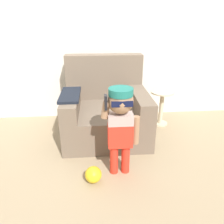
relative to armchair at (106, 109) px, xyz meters
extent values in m
plane|color=#998466|center=(-0.17, -0.05, -0.33)|extent=(10.00, 10.00, 0.00)
cube|color=silver|center=(-0.17, 0.62, 0.97)|extent=(10.00, 0.05, 2.60)
cube|color=#6B5B4C|center=(0.00, -0.08, -0.14)|extent=(1.04, 1.02, 0.39)
cube|color=#6B5B4C|center=(0.00, 0.33, 0.36)|extent=(1.04, 0.21, 0.60)
cube|color=#6B5B4C|center=(-0.43, -0.18, 0.16)|extent=(0.19, 0.82, 0.20)
cube|color=#6B5B4C|center=(0.43, -0.18, 0.16)|extent=(0.19, 0.82, 0.20)
cube|color=black|center=(-0.43, -0.18, 0.28)|extent=(0.23, 0.56, 0.03)
cylinder|color=red|center=(0.03, -0.86, -0.18)|extent=(0.08, 0.08, 0.31)
cylinder|color=red|center=(0.15, -0.86, -0.18)|extent=(0.08, 0.08, 0.31)
cube|color=red|center=(0.09, -0.86, 0.10)|extent=(0.23, 0.13, 0.23)
cube|color=#B29993|center=(0.09, -0.86, 0.26)|extent=(0.23, 0.13, 0.10)
sphere|color=#997051|center=(0.09, -0.86, 0.43)|extent=(0.23, 0.23, 0.23)
cylinder|color=#1E7066|center=(0.09, -0.86, 0.52)|extent=(0.22, 0.22, 0.06)
cube|color=#1E7066|center=(0.09, -0.76, 0.50)|extent=(0.13, 0.10, 0.01)
cube|color=#0F1433|center=(0.09, -0.97, 0.44)|extent=(0.18, 0.01, 0.05)
cylinder|color=#997051|center=(0.24, -0.86, 0.14)|extent=(0.07, 0.07, 0.28)
cylinder|color=#997051|center=(-0.04, -0.86, 0.35)|extent=(0.09, 0.07, 0.17)
cube|color=black|center=(-0.04, -0.88, 0.43)|extent=(0.02, 0.07, 0.13)
cylinder|color=beige|center=(0.81, 0.18, -0.32)|extent=(0.21, 0.21, 0.02)
cylinder|color=beige|center=(0.81, 0.18, -0.09)|extent=(0.06, 0.06, 0.48)
cylinder|color=beige|center=(0.81, 0.18, 0.16)|extent=(0.33, 0.33, 0.02)
sphere|color=yellow|center=(-0.17, -0.99, -0.25)|extent=(0.16, 0.16, 0.16)
camera|label=1|loc=(-0.14, -2.66, 1.10)|focal=35.00mm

